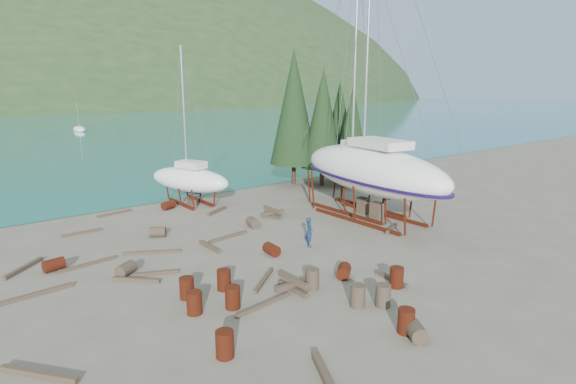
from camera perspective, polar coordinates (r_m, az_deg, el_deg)
ground at (r=22.52m, az=1.72°, el=-8.35°), size 600.00×600.00×0.00m
far_house_right at (r=210.59m, az=-27.17°, el=10.10°), size 6.60×5.60×5.60m
cypress_near_right at (r=38.34m, az=4.43°, el=9.33°), size 3.60×3.60×10.00m
cypress_mid_right at (r=38.05m, az=8.16°, el=7.89°), size 3.06×3.06×8.50m
cypress_back_left at (r=38.81m, az=0.76°, el=10.69°), size 4.14×4.14×11.50m
cypress_far_right at (r=41.18m, az=6.55°, el=8.72°), size 3.24×3.24×9.00m
moored_boat_mid at (r=99.13m, az=-24.98°, el=7.22°), size 2.00×5.00×6.05m
large_sailboat_near at (r=28.76m, az=10.48°, el=2.84°), size 5.68×13.21×20.13m
large_sailboat_far at (r=30.45m, az=8.92°, el=2.97°), size 6.87×12.05×18.31m
small_sailboat_shore at (r=33.23m, az=-12.39°, el=1.63°), size 4.55×7.26×11.11m
worker at (r=23.85m, az=2.70°, el=-5.08°), size 0.62×0.70×1.61m
drum_0 at (r=17.49m, az=-11.80°, el=-13.59°), size 0.58×0.58×0.88m
drum_1 at (r=16.25m, az=15.91°, el=-16.61°), size 0.97×1.05×0.58m
drum_2 at (r=23.51m, az=-27.58°, el=-8.19°), size 0.96×0.70×0.58m
drum_3 at (r=16.45m, az=14.77°, el=-15.55°), size 0.58×0.58×0.88m
drum_4 at (r=32.31m, az=-14.95°, el=-1.64°), size 1.02×0.83×0.58m
drum_5 at (r=17.86m, az=8.85°, el=-12.88°), size 0.58×0.58×0.88m
drum_6 at (r=22.80m, az=-2.09°, el=-7.30°), size 0.65×0.93×0.58m
drum_7 at (r=19.76m, az=13.62°, el=-10.48°), size 0.58×0.58×0.88m
drum_8 at (r=18.71m, az=-12.73°, el=-11.81°), size 0.58×0.58×0.88m
drum_9 at (r=26.54m, az=-16.21°, el=-4.88°), size 1.05×0.97×0.58m
drum_10 at (r=17.66m, az=-7.04°, el=-13.13°), size 0.58×0.58×0.88m
drum_11 at (r=27.32m, az=-4.49°, el=-3.88°), size 0.73×0.97×0.58m
drum_12 at (r=20.36m, az=7.11°, el=-9.94°), size 1.05×1.00×0.58m
drum_13 at (r=14.85m, az=-8.03°, el=-18.58°), size 0.58×0.58×0.88m
drum_14 at (r=19.18m, az=-8.13°, el=-10.97°), size 0.58×0.58×0.88m
drum_15 at (r=21.69m, az=-19.88°, el=-9.18°), size 1.05×0.96×0.58m
drum_16 at (r=19.10m, az=3.10°, el=-10.97°), size 0.58×0.58×0.88m
drum_17 at (r=18.05m, az=11.98°, el=-12.73°), size 0.58×0.58×0.88m
timber_0 at (r=28.66m, az=-24.72°, el=-4.71°), size 2.21×0.17×0.14m
timber_1 at (r=27.40m, az=13.04°, el=-4.56°), size 1.89×0.93×0.19m
timber_2 at (r=24.36m, az=-30.53°, el=-8.31°), size 1.92×1.82×0.19m
timber_3 at (r=17.84m, az=-3.17°, el=-14.08°), size 2.67×0.42×0.15m
timber_4 at (r=20.92m, az=-18.68°, el=-10.53°), size 1.60×1.64×0.17m
timber_5 at (r=19.88m, az=-3.10°, el=-11.10°), size 2.09×1.67×0.16m
timber_6 at (r=30.92m, az=-9.01°, el=-2.38°), size 1.98×1.14×0.19m
timber_7 at (r=20.46m, az=12.99°, el=-10.69°), size 0.45×1.90×0.17m
timber_8 at (r=24.12m, az=-9.92°, el=-6.83°), size 0.22×1.96×0.19m
timber_9 at (r=32.18m, az=-21.17°, el=-2.54°), size 2.38×0.51×0.15m
timber_10 at (r=25.56m, az=-7.59°, el=-5.64°), size 2.63×0.48×0.16m
timber_11 at (r=24.04m, az=-16.92°, el=-7.33°), size 2.55×1.53×0.15m
timber_12 at (r=21.37m, az=-16.28°, el=-9.85°), size 1.81×0.93×0.17m
timber_14 at (r=15.82m, az=-29.08°, el=-19.56°), size 1.73×2.17×0.18m
timber_15 at (r=23.55m, az=-23.98°, el=-8.35°), size 2.68×0.45×0.15m
timber_16 at (r=13.89m, az=4.93°, el=-22.57°), size 1.31×2.31×0.23m
timber_17 at (r=21.23m, az=-29.26°, el=-11.21°), size 2.74×0.36×0.16m
timber_pile_fore at (r=18.94m, az=0.61°, el=-11.62°), size 1.80×1.80×0.60m
timber_pile_aft at (r=29.37m, az=-1.97°, el=-2.63°), size 1.80×1.80×0.60m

